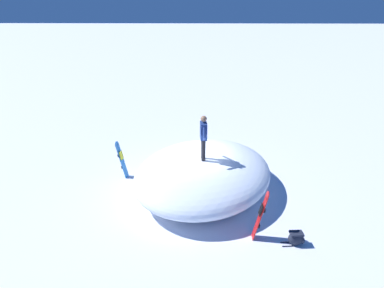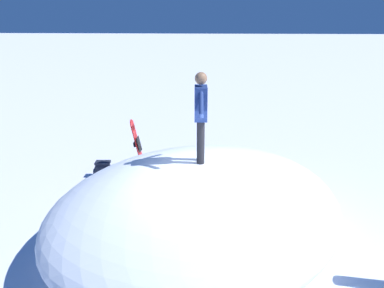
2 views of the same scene
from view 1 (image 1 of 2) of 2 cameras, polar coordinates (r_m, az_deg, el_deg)
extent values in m
plane|color=white|center=(12.97, -0.11, -7.42)|extent=(240.00, 240.00, 0.00)
ellipsoid|color=white|center=(12.35, 1.97, -5.10)|extent=(6.91, 7.42, 1.50)
cylinder|color=black|center=(11.45, 2.02, -1.09)|extent=(0.14, 0.14, 0.79)
cylinder|color=black|center=(11.63, 1.94, -0.69)|extent=(0.14, 0.14, 0.79)
cube|color=navy|center=(11.27, 2.02, 2.32)|extent=(0.25, 0.45, 0.59)
sphere|color=#936B4C|center=(11.13, 2.05, 4.40)|extent=(0.22, 0.22, 0.22)
cylinder|color=navy|center=(10.97, 2.16, 2.00)|extent=(0.11, 0.38, 0.49)
cylinder|color=navy|center=(11.54, 1.90, 3.10)|extent=(0.11, 0.38, 0.49)
cube|color=red|center=(10.18, 11.68, -12.42)|extent=(0.35, 0.29, 1.52)
cylinder|color=red|center=(9.79, 13.00, -8.79)|extent=(0.08, 0.29, 0.28)
cube|color=black|center=(10.02, 11.87, -11.15)|extent=(0.09, 0.24, 0.36)
cube|color=black|center=(10.04, 12.39, -11.14)|extent=(0.09, 0.19, 0.12)
cube|color=black|center=(10.33, 11.46, -13.66)|extent=(0.09, 0.19, 0.12)
cube|color=#2672BF|center=(13.65, -12.06, -2.93)|extent=(0.41, 0.35, 1.43)
cylinder|color=#2672BF|center=(13.44, -12.95, -0.10)|extent=(0.14, 0.28, 0.27)
cube|color=yellow|center=(13.55, -12.20, -1.95)|extent=(0.14, 0.24, 0.34)
cube|color=black|center=(13.59, -12.54, -1.90)|extent=(0.14, 0.21, 0.12)
cube|color=black|center=(13.76, -11.91, -3.90)|extent=(0.14, 0.21, 0.12)
ellipsoid|color=#1E2333|center=(10.53, 17.63, -15.41)|extent=(0.48, 0.35, 0.44)
ellipsoid|color=#2B3144|center=(10.64, 18.66, -15.56)|extent=(0.15, 0.25, 0.21)
cube|color=#1E2333|center=(10.42, 17.75, -14.62)|extent=(0.40, 0.29, 0.06)
cylinder|color=#1E2333|center=(10.64, 16.01, -16.14)|extent=(0.32, 0.06, 0.04)
cylinder|color=#1E2333|center=(10.51, 16.32, -16.72)|extent=(0.32, 0.06, 0.04)
ellipsoid|color=#1E2333|center=(15.04, -1.80, -2.01)|extent=(0.49, 0.44, 0.41)
ellipsoid|color=#2B3144|center=(15.01, -2.45, -2.33)|extent=(0.19, 0.26, 0.20)
cube|color=#1E2333|center=(14.96, -1.81, -1.41)|extent=(0.41, 0.37, 0.06)
cylinder|color=#1E2333|center=(15.11, -0.90, -2.67)|extent=(0.27, 0.14, 0.04)
cylinder|color=#1E2333|center=(15.26, -1.12, -2.41)|extent=(0.27, 0.14, 0.04)
camera|label=2|loc=(17.43, 0.50, 14.49)|focal=36.40mm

